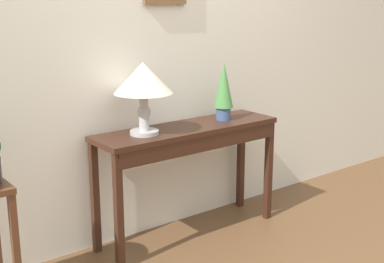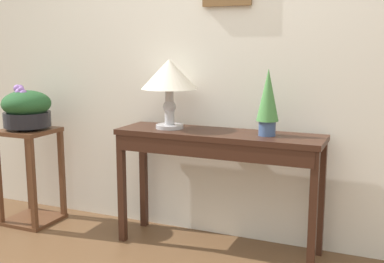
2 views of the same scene
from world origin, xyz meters
The scene contains 4 objects.
back_wall_with_art centered at (0.00, 1.48, 1.40)m, with size 9.00×0.13×2.80m.
console_table centered at (0.06, 1.19, 0.66)m, with size 1.32×0.36×0.77m.
table_lamp centered at (-0.28, 1.21, 1.11)m, with size 0.37×0.37×0.45m.
potted_plant_on_console centered at (0.37, 1.21, 0.99)m, with size 0.13×0.13×0.40m.
Camera 1 is at (-1.99, -1.49, 1.60)m, focal length 49.04 mm.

